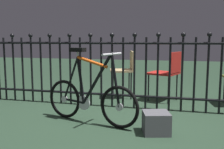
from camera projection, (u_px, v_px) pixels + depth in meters
ground_plane at (121, 119)px, 3.32m from camera, size 20.00×20.00×0.00m
iron_fence at (126, 69)px, 3.81m from camera, size 4.65×0.07×1.15m
bicycle at (90, 97)px, 3.15m from camera, size 1.27×0.48×0.91m
chair_red at (168, 71)px, 4.24m from camera, size 0.56×0.56×0.82m
chair_tan at (125, 68)px, 4.52m from camera, size 0.49×0.48×0.82m
display_crate at (156, 123)px, 2.81m from camera, size 0.34×0.34×0.23m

